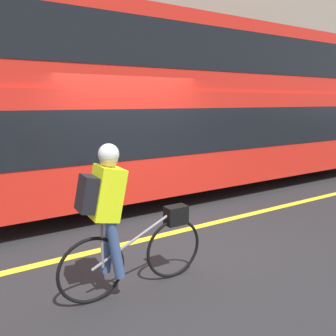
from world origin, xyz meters
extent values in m
plane|color=#232326|center=(0.00, 0.00, 0.00)|extent=(80.00, 80.00, 0.00)
cube|color=yellow|center=(0.00, 0.10, 0.00)|extent=(50.00, 0.14, 0.01)
cube|color=gray|center=(0.00, 5.67, 0.07)|extent=(60.00, 2.58, 0.14)
cube|color=gray|center=(0.00, 7.11, 4.60)|extent=(60.00, 0.30, 9.20)
cylinder|color=black|center=(6.19, 2.10, 0.54)|extent=(1.08, 0.30, 1.08)
cylinder|color=black|center=(-0.73, 2.10, 0.54)|extent=(1.08, 0.30, 1.08)
cube|color=red|center=(2.73, 2.10, 1.30)|extent=(11.15, 2.40, 1.95)
cube|color=black|center=(2.73, 2.10, 1.53)|extent=(10.71, 2.42, 0.86)
cube|color=red|center=(2.73, 2.10, 2.99)|extent=(11.15, 2.31, 1.42)
cube|color=black|center=(2.73, 2.10, 3.06)|extent=(10.71, 2.33, 0.80)
torus|color=black|center=(-0.42, -1.05, 0.37)|extent=(0.73, 0.04, 0.73)
torus|color=black|center=(-1.42, -1.05, 0.37)|extent=(0.73, 0.04, 0.73)
cylinder|color=slate|center=(-0.92, -1.05, 0.60)|extent=(1.02, 0.03, 0.50)
cylinder|color=slate|center=(-1.30, -1.05, 0.63)|extent=(0.03, 0.03, 0.54)
cube|color=black|center=(-0.39, -1.05, 0.78)|extent=(0.26, 0.16, 0.22)
cube|color=#D8EA19|center=(-1.23, -1.05, 1.17)|extent=(0.37, 0.32, 0.58)
cube|color=black|center=(-1.43, -1.05, 1.19)|extent=(0.21, 0.26, 0.38)
cylinder|color=#384C7A|center=(-1.19, -0.96, 0.58)|extent=(0.22, 0.11, 0.66)
cylinder|color=#384C7A|center=(-1.19, -1.14, 0.58)|extent=(0.20, 0.11, 0.66)
sphere|color=tan|center=(-1.19, -1.05, 1.53)|extent=(0.19, 0.19, 0.19)
sphere|color=silver|center=(-1.19, -1.05, 1.57)|extent=(0.21, 0.21, 0.21)
camera|label=1|loc=(-2.35, -4.13, 2.09)|focal=35.00mm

